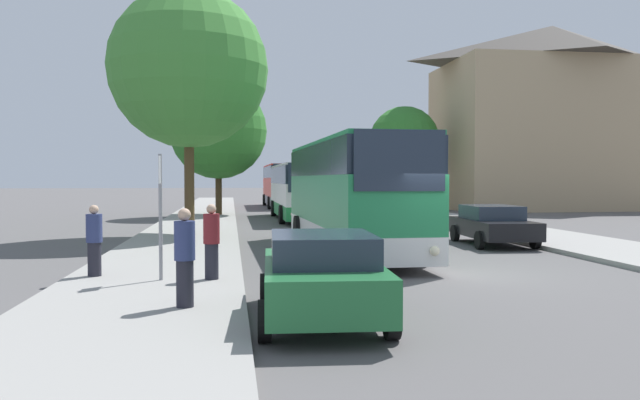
{
  "coord_description": "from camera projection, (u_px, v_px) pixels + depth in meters",
  "views": [
    {
      "loc": [
        -5.27,
        -14.79,
        2.38
      ],
      "look_at": [
        -1.1,
        14.29,
        1.37
      ],
      "focal_mm": 35.0,
      "sensor_mm": 36.0,
      "label": 1
    }
  ],
  "objects": [
    {
      "name": "tree_right_near",
      "position": [
        404.0,
        142.0,
        46.93
      ],
      "size": [
        5.31,
        5.31,
        7.68
      ],
      "color": "#513D23",
      "rests_on": "sidewalk_right"
    },
    {
      "name": "pedestrian_waiting_far",
      "position": [
        212.0,
        242.0,
        13.77
      ],
      "size": [
        0.36,
        0.36,
        1.67
      ],
      "rotation": [
        0.0,
        0.0,
        2.48
      ],
      "color": "#23232D",
      "rests_on": "sidewalk_left"
    },
    {
      "name": "parked_car_right_near",
      "position": [
        492.0,
        224.0,
        22.39
      ],
      "size": [
        2.31,
        4.53,
        1.41
      ],
      "rotation": [
        0.0,
        0.0,
        3.09
      ],
      "color": "black",
      "rests_on": "ground_plane"
    },
    {
      "name": "building_right_background",
      "position": [
        551.0,
        118.0,
        49.12
      ],
      "size": [
        16.78,
        10.24,
        14.39
      ],
      "color": "tan",
      "rests_on": "ground_plane"
    },
    {
      "name": "ground_plane",
      "position": [
        445.0,
        274.0,
        15.46
      ],
      "size": [
        300.0,
        300.0,
        0.0
      ],
      "primitive_type": "plane",
      "color": "#565454",
      "rests_on": "ground"
    },
    {
      "name": "pedestrian_waiting_near",
      "position": [
        94.0,
        240.0,
        14.22
      ],
      "size": [
        0.36,
        0.36,
        1.63
      ],
      "rotation": [
        0.0,
        0.0,
        2.15
      ],
      "color": "#23232D",
      "rests_on": "sidewalk_left"
    },
    {
      "name": "tree_left_far",
      "position": [
        189.0,
        69.0,
        25.07
      ],
      "size": [
        6.4,
        6.4,
        9.87
      ],
      "color": "#513D23",
      "rests_on": "sidewalk_left"
    },
    {
      "name": "pedestrian_walking_back",
      "position": [
        185.0,
        257.0,
        10.79
      ],
      "size": [
        0.36,
        0.36,
        1.72
      ],
      "rotation": [
        0.0,
        0.0,
        1.23
      ],
      "color": "#23232D",
      "rests_on": "sidewalk_left"
    },
    {
      "name": "tree_left_near",
      "position": [
        218.0,
        131.0,
        38.66
      ],
      "size": [
        6.02,
        6.02,
        8.23
      ],
      "color": "#47331E",
      "rests_on": "sidewalk_left"
    },
    {
      "name": "bus_stop_sign",
      "position": [
        160.0,
        202.0,
        13.63
      ],
      "size": [
        0.08,
        0.45,
        2.77
      ],
      "color": "gray",
      "rests_on": "sidewalk_left"
    },
    {
      "name": "parked_car_left_curb",
      "position": [
        322.0,
        275.0,
        10.32
      ],
      "size": [
        2.25,
        4.15,
        1.48
      ],
      "rotation": [
        0.0,
        0.0,
        -0.06
      ],
      "color": "#236B38",
      "rests_on": "ground_plane"
    },
    {
      "name": "bus_front",
      "position": [
        350.0,
        194.0,
        20.11
      ],
      "size": [
        2.93,
        11.32,
        3.55
      ],
      "rotation": [
        0.0,
        0.0,
        0.02
      ],
      "color": "silver",
      "rests_on": "ground_plane"
    },
    {
      "name": "bus_middle",
      "position": [
        298.0,
        190.0,
        36.11
      ],
      "size": [
        2.74,
        11.59,
        3.18
      ],
      "rotation": [
        0.0,
        0.0,
        -0.0
      ],
      "color": "#238942",
      "rests_on": "ground_plane"
    },
    {
      "name": "sidewalk_left",
      "position": [
        156.0,
        278.0,
        14.46
      ],
      "size": [
        4.0,
        120.0,
        0.15
      ],
      "primitive_type": "cube",
      "color": "gray",
      "rests_on": "ground_plane"
    },
    {
      "name": "bus_rear",
      "position": [
        281.0,
        185.0,
        52.12
      ],
      "size": [
        2.78,
        11.6,
        3.52
      ],
      "rotation": [
        0.0,
        0.0,
        0.0
      ],
      "color": "gray",
      "rests_on": "ground_plane"
    }
  ]
}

